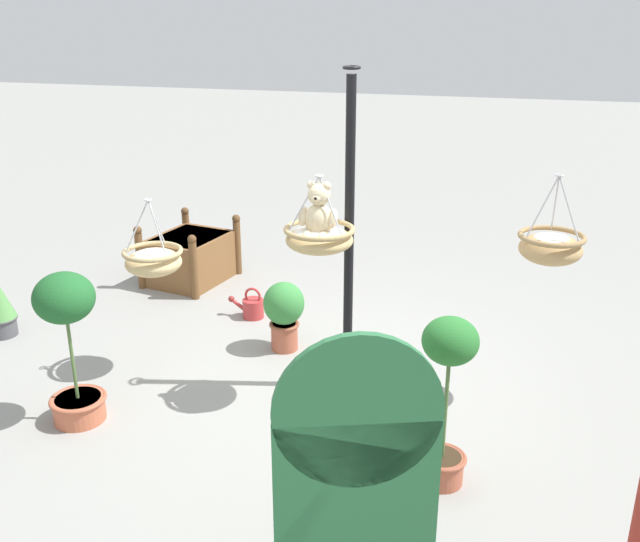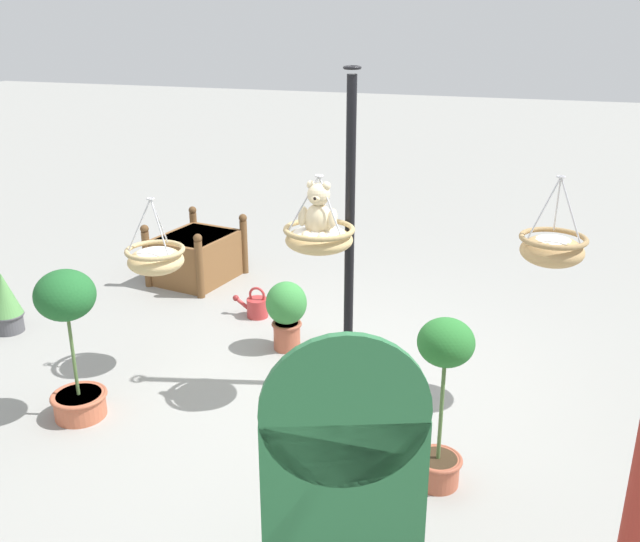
# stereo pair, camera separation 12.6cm
# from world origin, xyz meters

# --- Properties ---
(ground_plane) EXTENTS (40.00, 40.00, 0.00)m
(ground_plane) POSITION_xyz_m (0.00, 0.00, 0.00)
(ground_plane) COLOR gray
(display_pole_central) EXTENTS (0.44, 0.44, 2.40)m
(display_pole_central) POSITION_xyz_m (-0.18, -0.14, 0.74)
(display_pole_central) COLOR black
(display_pole_central) RESTS_ON ground
(hanging_basket_with_teddy) EXTENTS (0.50, 0.50, 0.54)m
(hanging_basket_with_teddy) POSITION_xyz_m (-0.03, 0.11, 1.27)
(hanging_basket_with_teddy) COLOR tan
(teddy_bear) EXTENTS (0.27, 0.24, 0.40)m
(teddy_bear) POSITION_xyz_m (-0.03, 0.14, 1.44)
(teddy_bear) COLOR beige
(hanging_basket_left_high) EXTENTS (0.46, 0.46, 0.63)m
(hanging_basket_left_high) POSITION_xyz_m (-1.57, -0.33, 1.20)
(hanging_basket_left_high) COLOR tan
(hanging_basket_right_low) EXTENTS (0.46, 0.46, 0.60)m
(hanging_basket_right_low) POSITION_xyz_m (1.32, 0.04, 0.94)
(hanging_basket_right_low) COLOR tan
(wooden_planter_box) EXTENTS (0.89, 1.00, 0.67)m
(wooden_planter_box) POSITION_xyz_m (1.98, -1.86, 0.27)
(wooden_planter_box) COLOR brown
(wooden_planter_box) RESTS_ON ground
(potted_plant_fern_front) EXTENTS (0.33, 0.33, 1.10)m
(potted_plant_fern_front) POSITION_xyz_m (-1.02, 0.86, 0.65)
(potted_plant_fern_front) COLOR #AD563D
(potted_plant_fern_front) RESTS_ON ground
(potted_plant_tall_leafy) EXTENTS (0.35, 0.35, 0.61)m
(potted_plant_tall_leafy) POSITION_xyz_m (0.49, -0.59, 0.35)
(potted_plant_tall_leafy) COLOR #AD563D
(potted_plant_tall_leafy) RESTS_ON ground
(potted_plant_bushy_green) EXTENTS (0.29, 0.29, 0.56)m
(potted_plant_bushy_green) POSITION_xyz_m (3.01, -0.15, 0.28)
(potted_plant_bushy_green) COLOR #4C4C51
(potted_plant_bushy_green) RESTS_ON ground
(potted_plant_conical_shrub) EXTENTS (0.41, 0.41, 1.11)m
(potted_plant_conical_shrub) POSITION_xyz_m (1.53, 0.87, 0.65)
(potted_plant_conical_shrub) COLOR #BC6042
(potted_plant_conical_shrub) RESTS_ON ground
(display_sign_board) EXTENTS (0.72, 0.31, 1.49)m
(display_sign_board) POSITION_xyz_m (-0.74, 1.97, 0.87)
(display_sign_board) COLOR #286B3D
(display_sign_board) RESTS_ON ground
(watering_can) EXTENTS (0.35, 0.20, 0.30)m
(watering_can) POSITION_xyz_m (1.00, -1.14, 0.10)
(watering_can) COLOR #B23333
(watering_can) RESTS_ON ground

